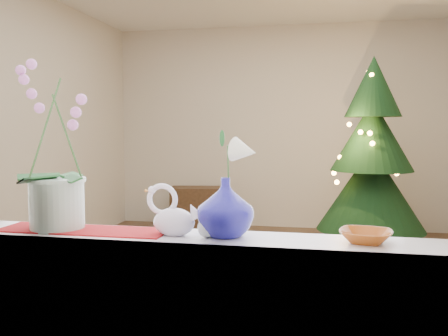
# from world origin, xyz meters

# --- Properties ---
(ground) EXTENTS (5.00, 5.00, 0.00)m
(ground) POSITION_xyz_m (0.00, 0.00, 0.00)
(ground) COLOR #362316
(ground) RESTS_ON ground
(wall_back) EXTENTS (4.50, 0.10, 2.70)m
(wall_back) POSITION_xyz_m (0.00, 2.50, 1.35)
(wall_back) COLOR beige
(wall_back) RESTS_ON ground
(wall_front) EXTENTS (4.50, 0.10, 2.70)m
(wall_front) POSITION_xyz_m (0.00, -2.50, 1.35)
(wall_front) COLOR beige
(wall_front) RESTS_ON ground
(wall_left) EXTENTS (0.10, 5.00, 2.70)m
(wall_left) POSITION_xyz_m (-2.25, 0.00, 1.35)
(wall_left) COLOR beige
(wall_left) RESTS_ON ground
(windowsill) EXTENTS (2.20, 0.26, 0.04)m
(windowsill) POSITION_xyz_m (0.00, -2.37, 0.90)
(windowsill) COLOR white
(windowsill) RESTS_ON window_apron
(window_frame) EXTENTS (2.22, 0.06, 1.60)m
(window_frame) POSITION_xyz_m (0.00, -2.47, 1.70)
(window_frame) COLOR white
(window_frame) RESTS_ON windowsill
(runner) EXTENTS (0.70, 0.20, 0.01)m
(runner) POSITION_xyz_m (-0.38, -2.37, 0.92)
(runner) COLOR maroon
(runner) RESTS_ON windowsill
(orchid_pot) EXTENTS (0.31, 0.31, 0.70)m
(orchid_pot) POSITION_xyz_m (-0.50, -2.36, 1.27)
(orchid_pot) COLOR white
(orchid_pot) RESTS_ON windowsill
(swan) EXTENTS (0.23, 0.12, 0.19)m
(swan) POSITION_xyz_m (0.01, -2.38, 1.02)
(swan) COLOR silver
(swan) RESTS_ON windowsill
(blue_vase) EXTENTS (0.26, 0.26, 0.26)m
(blue_vase) POSITION_xyz_m (0.21, -2.36, 1.05)
(blue_vase) COLOR #100E61
(blue_vase) RESTS_ON windowsill
(lily) EXTENTS (0.15, 0.08, 0.20)m
(lily) POSITION_xyz_m (0.21, -2.36, 1.28)
(lily) COLOR silver
(lily) RESTS_ON blue_vase
(paperweight) EXTENTS (0.09, 0.09, 0.08)m
(paperweight) POSITION_xyz_m (0.15, -2.39, 0.96)
(paperweight) COLOR silver
(paperweight) RESTS_ON windowsill
(amber_dish) EXTENTS (0.18, 0.18, 0.04)m
(amber_dish) POSITION_xyz_m (0.74, -2.36, 0.94)
(amber_dish) COLOR #984614
(amber_dish) RESTS_ON windowsill
(xmas_tree) EXTENTS (1.44, 1.44, 2.10)m
(xmas_tree) POSITION_xyz_m (1.08, 1.31, 1.05)
(xmas_tree) COLOR black
(xmas_tree) RESTS_ON ground
(side_table) EXTENTS (0.79, 0.49, 0.55)m
(side_table) POSITION_xyz_m (-1.06, 2.18, 0.28)
(side_table) COLOR black
(side_table) RESTS_ON ground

